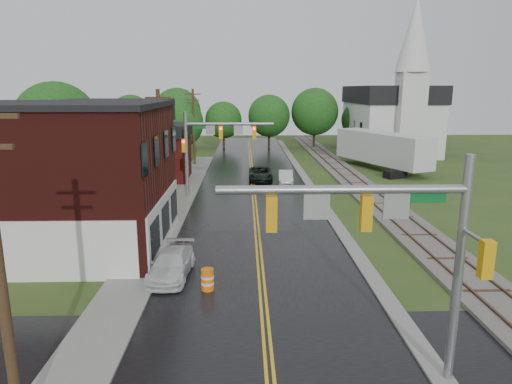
{
  "coord_description": "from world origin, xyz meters",
  "views": [
    {
      "loc": [
        -0.78,
        -10.6,
        9.0
      ],
      "look_at": [
        -0.17,
        13.65,
        3.5
      ],
      "focal_mm": 32.0,
      "sensor_mm": 36.0,
      "label": 1
    }
  ],
  "objects_px": {
    "utility_pole_c": "(194,126)",
    "traffic_signal_near": "(391,231)",
    "utility_pole_b": "(160,150)",
    "tree_left_c": "(125,131)",
    "sedan_silver": "(286,177)",
    "semi_trailer": "(382,148)",
    "construction_barrel": "(208,280)",
    "tree_left_b": "(58,126)",
    "brick_building": "(38,177)",
    "tree_left_e": "(179,124)",
    "pickup_white": "(172,264)",
    "traffic_signal_far": "(212,139)",
    "suv_dark": "(261,174)",
    "church": "(392,112)"
  },
  "relations": [
    {
      "from": "tree_left_b",
      "to": "construction_barrel",
      "type": "distance_m",
      "value": 28.22
    },
    {
      "from": "brick_building",
      "to": "church",
      "type": "distance_m",
      "value": 50.58
    },
    {
      "from": "construction_barrel",
      "to": "tree_left_b",
      "type": "bearing_deg",
      "value": 123.59
    },
    {
      "from": "church",
      "to": "sedan_silver",
      "type": "xyz_separation_m",
      "value": [
        -16.82,
        -21.12,
        -5.2
      ]
    },
    {
      "from": "tree_left_b",
      "to": "pickup_white",
      "type": "bearing_deg",
      "value": -57.9
    },
    {
      "from": "traffic_signal_far",
      "to": "pickup_white",
      "type": "height_order",
      "value": "traffic_signal_far"
    },
    {
      "from": "church",
      "to": "tree_left_b",
      "type": "xyz_separation_m",
      "value": [
        -37.85,
        -21.84,
        -0.12
      ]
    },
    {
      "from": "utility_pole_b",
      "to": "utility_pole_c",
      "type": "relative_size",
      "value": 1.0
    },
    {
      "from": "tree_left_e",
      "to": "semi_trailer",
      "type": "distance_m",
      "value": 24.35
    },
    {
      "from": "suv_dark",
      "to": "church",
      "type": "bearing_deg",
      "value": 46.17
    },
    {
      "from": "traffic_signal_near",
      "to": "tree_left_e",
      "type": "xyz_separation_m",
      "value": [
        -12.32,
        43.9,
        -0.16
      ]
    },
    {
      "from": "traffic_signal_near",
      "to": "construction_barrel",
      "type": "distance_m",
      "value": 10.08
    },
    {
      "from": "suv_dark",
      "to": "traffic_signal_far",
      "type": "bearing_deg",
      "value": -119.74
    },
    {
      "from": "brick_building",
      "to": "church",
      "type": "height_order",
      "value": "church"
    },
    {
      "from": "utility_pole_b",
      "to": "sedan_silver",
      "type": "distance_m",
      "value": 15.13
    },
    {
      "from": "utility_pole_b",
      "to": "tree_left_b",
      "type": "xyz_separation_m",
      "value": [
        -11.05,
        9.9,
        1.0
      ]
    },
    {
      "from": "utility_pole_b",
      "to": "semi_trailer",
      "type": "height_order",
      "value": "utility_pole_b"
    },
    {
      "from": "traffic_signal_near",
      "to": "semi_trailer",
      "type": "relative_size",
      "value": 0.54
    },
    {
      "from": "utility_pole_c",
      "to": "traffic_signal_near",
      "type": "bearing_deg",
      "value": -76.26
    },
    {
      "from": "traffic_signal_far",
      "to": "utility_pole_c",
      "type": "bearing_deg",
      "value": 101.09
    },
    {
      "from": "traffic_signal_near",
      "to": "semi_trailer",
      "type": "distance_m",
      "value": 40.02
    },
    {
      "from": "traffic_signal_far",
      "to": "construction_barrel",
      "type": "distance_m",
      "value": 18.77
    },
    {
      "from": "tree_left_c",
      "to": "semi_trailer",
      "type": "relative_size",
      "value": 0.56
    },
    {
      "from": "brick_building",
      "to": "utility_pole_b",
      "type": "relative_size",
      "value": 1.59
    },
    {
      "from": "utility_pole_b",
      "to": "pickup_white",
      "type": "relative_size",
      "value": 2.04
    },
    {
      "from": "traffic_signal_near",
      "to": "pickup_white",
      "type": "bearing_deg",
      "value": 133.0
    },
    {
      "from": "brick_building",
      "to": "tree_left_e",
      "type": "relative_size",
      "value": 1.75
    },
    {
      "from": "utility_pole_b",
      "to": "tree_left_c",
      "type": "bearing_deg",
      "value": 111.49
    },
    {
      "from": "tree_left_c",
      "to": "suv_dark",
      "type": "distance_m",
      "value": 16.16
    },
    {
      "from": "church",
      "to": "traffic_signal_near",
      "type": "bearing_deg",
      "value": -107.72
    },
    {
      "from": "church",
      "to": "tree_left_b",
      "type": "relative_size",
      "value": 2.06
    },
    {
      "from": "sedan_silver",
      "to": "pickup_white",
      "type": "height_order",
      "value": "pickup_white"
    },
    {
      "from": "tree_left_e",
      "to": "semi_trailer",
      "type": "xyz_separation_m",
      "value": [
        23.59,
        -5.58,
        -2.35
      ]
    },
    {
      "from": "tree_left_c",
      "to": "brick_building",
      "type": "bearing_deg",
      "value": -86.86
    },
    {
      "from": "traffic_signal_near",
      "to": "tree_left_c",
      "type": "height_order",
      "value": "tree_left_c"
    },
    {
      "from": "tree_left_c",
      "to": "semi_trailer",
      "type": "height_order",
      "value": "tree_left_c"
    },
    {
      "from": "traffic_signal_near",
      "to": "utility_pole_c",
      "type": "xyz_separation_m",
      "value": [
        -10.27,
        42.0,
        -0.25
      ]
    },
    {
      "from": "utility_pole_c",
      "to": "sedan_silver",
      "type": "distance_m",
      "value": 15.68
    },
    {
      "from": "tree_left_c",
      "to": "pickup_white",
      "type": "relative_size",
      "value": 1.74
    },
    {
      "from": "sedan_silver",
      "to": "construction_barrel",
      "type": "relative_size",
      "value": 3.75
    },
    {
      "from": "brick_building",
      "to": "suv_dark",
      "type": "bearing_deg",
      "value": 55.39
    },
    {
      "from": "utility_pole_b",
      "to": "brick_building",
      "type": "bearing_deg",
      "value": -129.07
    },
    {
      "from": "tree_left_b",
      "to": "tree_left_e",
      "type": "xyz_separation_m",
      "value": [
        9.0,
        14.0,
        -0.9
      ]
    },
    {
      "from": "traffic_signal_near",
      "to": "construction_barrel",
      "type": "bearing_deg",
      "value": 131.32
    },
    {
      "from": "traffic_signal_far",
      "to": "traffic_signal_near",
      "type": "bearing_deg",
      "value": -74.48
    },
    {
      "from": "tree_left_b",
      "to": "tree_left_e",
      "type": "distance_m",
      "value": 16.67
    },
    {
      "from": "sedan_silver",
      "to": "pickup_white",
      "type": "bearing_deg",
      "value": -105.22
    },
    {
      "from": "tree_left_c",
      "to": "pickup_white",
      "type": "height_order",
      "value": "tree_left_c"
    },
    {
      "from": "brick_building",
      "to": "traffic_signal_near",
      "type": "relative_size",
      "value": 1.95
    },
    {
      "from": "pickup_white",
      "to": "semi_trailer",
      "type": "bearing_deg",
      "value": 61.19
    }
  ]
}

